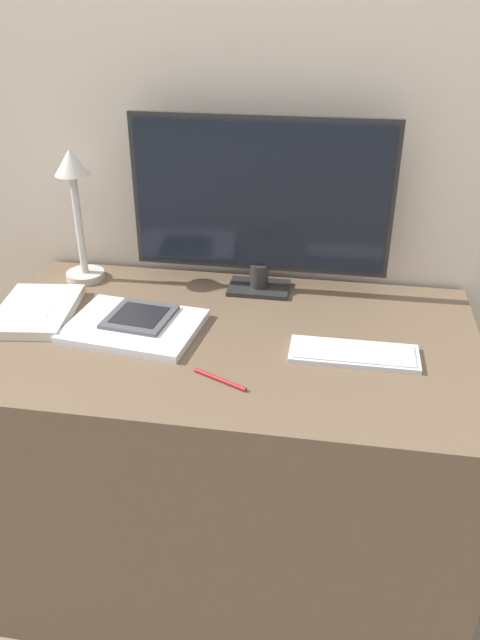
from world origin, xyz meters
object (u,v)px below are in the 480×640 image
Objects in this scene: pen at (220,380)px; monitor at (260,202)px; keyboard at (354,354)px; ereader at (140,317)px; notebook at (36,311)px; laptop at (134,326)px; desk_lamp at (76,201)px.

monitor is at bearing 87.34° from pen.
keyboard is 1.69× the size of ereader.
keyboard is at bearing -4.86° from notebook.
notebook is at bearing -156.05° from monitor.
notebook is at bearing 175.14° from keyboard.
notebook is (-0.27, 0.01, -0.01)m from ereader.
monitor is 2.01× the size of laptop.
pen is at bearing -92.66° from monitor.
laptop is 1.18× the size of notebook.
desk_lamp reaches higher than laptop.
keyboard is 0.31m from pen.
desk_lamp is (-0.23, 0.26, 0.21)m from laptop.
ereader is at bearing -136.72° from monitor.
ereader is (-0.51, 0.06, 0.02)m from keyboard.
monitor is at bearing 1.09° from desk_lamp.
notebook reaches higher than laptop.
laptop is 1.95× the size of ereader.
monitor is 0.62m from notebook.
desk_lamp is 1.30× the size of notebook.
monitor reaches higher than notebook.
desk_lamp is at bearing 158.57° from keyboard.
desk_lamp is 0.68m from pen.
ereader is (-0.26, -0.24, -0.22)m from monitor.
monitor is 5.40× the size of pen.
laptop is at bearing -6.97° from notebook.
desk_lamp is (-0.23, 0.23, 0.20)m from ereader.
monitor reaches higher than keyboard.
keyboard is 0.52m from laptop.
monitor is 2.31× the size of keyboard.
notebook is (-0.53, -0.24, -0.23)m from monitor.
ereader is 0.47× the size of desk_lamp.
keyboard is at bearing 28.24° from pen.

